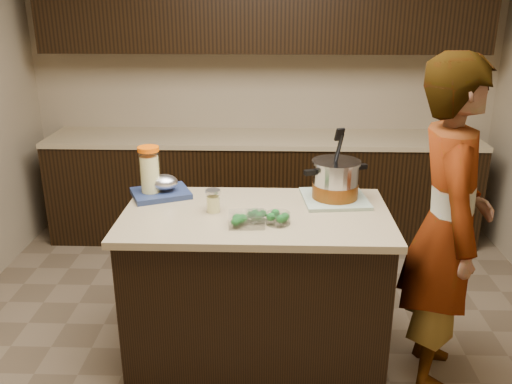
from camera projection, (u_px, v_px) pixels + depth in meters
ground_plane at (256, 351)px, 3.26m from camera, size 4.00×4.00×0.00m
room_shell at (256, 60)px, 2.67m from camera, size 4.04×4.04×2.72m
back_cabinets at (263, 130)px, 4.57m from camera, size 3.60×0.63×2.33m
island at (256, 285)px, 3.10m from camera, size 1.46×0.81×0.90m
dish_towel at (334, 199)px, 3.12m from camera, size 0.40×0.40×0.02m
stock_pot at (335, 182)px, 3.09m from camera, size 0.37×0.36×0.39m
lemonade_pitcher at (150, 174)px, 3.14m from camera, size 0.14×0.14×0.30m
mason_jar at (213, 201)px, 2.94m from camera, size 0.11×0.11×0.13m
broccoli_tub_left at (278, 219)px, 2.80m from camera, size 0.14×0.14×0.06m
broccoli_tub_right at (257, 216)px, 2.84m from camera, size 0.11×0.11×0.05m
broccoli_tub_rect at (247, 220)px, 2.78m from camera, size 0.19×0.15×0.07m
blue_tray at (162, 189)px, 3.18m from camera, size 0.40×0.36×0.12m
person at (447, 229)px, 2.78m from camera, size 0.51×0.70×1.78m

